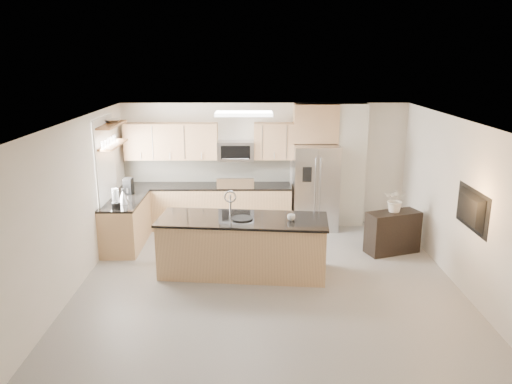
{
  "coord_description": "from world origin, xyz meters",
  "views": [
    {
      "loc": [
        -0.25,
        -7.2,
        3.53
      ],
      "look_at": [
        -0.19,
        1.3,
        1.21
      ],
      "focal_mm": 35.0,
      "sensor_mm": 36.0,
      "label": 1
    }
  ],
  "objects_px": {
    "cup": "(291,217)",
    "flower_vase": "(397,194)",
    "range": "(236,206)",
    "refrigerator": "(315,187)",
    "television": "(467,209)",
    "coffee_maker": "(128,186)",
    "island": "(243,245)",
    "credenza": "(393,232)",
    "microwave": "(236,151)",
    "blender": "(116,200)",
    "kettle": "(123,197)",
    "bowl": "(113,121)",
    "platter": "(242,218)"
  },
  "relations": [
    {
      "from": "cup",
      "to": "flower_vase",
      "type": "distance_m",
      "value": 2.24
    },
    {
      "from": "microwave",
      "to": "bowl",
      "type": "height_order",
      "value": "bowl"
    },
    {
      "from": "refrigerator",
      "to": "flower_vase",
      "type": "distance_m",
      "value": 1.91
    },
    {
      "from": "credenza",
      "to": "kettle",
      "type": "bearing_deg",
      "value": 159.28
    },
    {
      "from": "island",
      "to": "credenza",
      "type": "height_order",
      "value": "island"
    },
    {
      "from": "blender",
      "to": "bowl",
      "type": "xyz_separation_m",
      "value": [
        -0.17,
        0.8,
        1.3
      ]
    },
    {
      "from": "microwave",
      "to": "credenza",
      "type": "bearing_deg",
      "value": -28.11
    },
    {
      "from": "refrigerator",
      "to": "range",
      "type": "bearing_deg",
      "value": 178.4
    },
    {
      "from": "kettle",
      "to": "television",
      "type": "xyz_separation_m",
      "value": [
        5.54,
        -1.8,
        0.31
      ]
    },
    {
      "from": "range",
      "to": "refrigerator",
      "type": "distance_m",
      "value": 1.71
    },
    {
      "from": "microwave",
      "to": "platter",
      "type": "relative_size",
      "value": 2.13
    },
    {
      "from": "microwave",
      "to": "cup",
      "type": "bearing_deg",
      "value": -69.22
    },
    {
      "from": "cup",
      "to": "platter",
      "type": "distance_m",
      "value": 0.8
    },
    {
      "from": "refrigerator",
      "to": "flower_vase",
      "type": "bearing_deg",
      "value": -46.65
    },
    {
      "from": "island",
      "to": "credenza",
      "type": "distance_m",
      "value": 2.89
    },
    {
      "from": "credenza",
      "to": "television",
      "type": "distance_m",
      "value": 2.01
    },
    {
      "from": "credenza",
      "to": "kettle",
      "type": "xyz_separation_m",
      "value": [
        -4.96,
        0.13,
        0.65
      ]
    },
    {
      "from": "island",
      "to": "cup",
      "type": "xyz_separation_m",
      "value": [
        0.79,
        -0.11,
        0.53
      ]
    },
    {
      "from": "credenza",
      "to": "blender",
      "type": "height_order",
      "value": "blender"
    },
    {
      "from": "island",
      "to": "cup",
      "type": "bearing_deg",
      "value": -2.57
    },
    {
      "from": "blender",
      "to": "range",
      "type": "bearing_deg",
      "value": 38.18
    },
    {
      "from": "kettle",
      "to": "blender",
      "type": "bearing_deg",
      "value": -99.02
    },
    {
      "from": "range",
      "to": "flower_vase",
      "type": "bearing_deg",
      "value": -25.71
    },
    {
      "from": "flower_vase",
      "to": "island",
      "type": "bearing_deg",
      "value": -161.95
    },
    {
      "from": "coffee_maker",
      "to": "flower_vase",
      "type": "distance_m",
      "value": 5.12
    },
    {
      "from": "bowl",
      "to": "flower_vase",
      "type": "xyz_separation_m",
      "value": [
        5.21,
        -0.59,
        -1.26
      ]
    },
    {
      "from": "platter",
      "to": "bowl",
      "type": "relative_size",
      "value": 1.04
    },
    {
      "from": "microwave",
      "to": "island",
      "type": "height_order",
      "value": "microwave"
    },
    {
      "from": "flower_vase",
      "to": "bowl",
      "type": "bearing_deg",
      "value": 173.49
    },
    {
      "from": "coffee_maker",
      "to": "island",
      "type": "bearing_deg",
      "value": -36.79
    },
    {
      "from": "cup",
      "to": "credenza",
      "type": "bearing_deg",
      "value": 27.02
    },
    {
      "from": "refrigerator",
      "to": "island",
      "type": "xyz_separation_m",
      "value": [
        -1.47,
        -2.29,
        -0.41
      ]
    },
    {
      "from": "flower_vase",
      "to": "television",
      "type": "bearing_deg",
      "value": -72.11
    },
    {
      "from": "platter",
      "to": "bowl",
      "type": "bearing_deg",
      "value": 147.65
    },
    {
      "from": "range",
      "to": "cup",
      "type": "height_order",
      "value": "range"
    },
    {
      "from": "coffee_maker",
      "to": "television",
      "type": "distance_m",
      "value": 6.14
    },
    {
      "from": "television",
      "to": "flower_vase",
      "type": "bearing_deg",
      "value": 17.89
    },
    {
      "from": "kettle",
      "to": "bowl",
      "type": "xyz_separation_m",
      "value": [
        -0.23,
        0.48,
        1.34
      ]
    },
    {
      "from": "island",
      "to": "bowl",
      "type": "xyz_separation_m",
      "value": [
        -2.44,
        1.5,
        1.9
      ]
    },
    {
      "from": "television",
      "to": "credenza",
      "type": "bearing_deg",
      "value": 18.83
    },
    {
      "from": "coffee_maker",
      "to": "television",
      "type": "bearing_deg",
      "value": -23.99
    },
    {
      "from": "coffee_maker",
      "to": "credenza",
      "type": "bearing_deg",
      "value": -9.24
    },
    {
      "from": "island",
      "to": "platter",
      "type": "xyz_separation_m",
      "value": [
        -0.01,
        -0.04,
        0.49
      ]
    },
    {
      "from": "television",
      "to": "blender",
      "type": "bearing_deg",
      "value": 75.07
    },
    {
      "from": "range",
      "to": "kettle",
      "type": "height_order",
      "value": "kettle"
    },
    {
      "from": "kettle",
      "to": "bowl",
      "type": "bearing_deg",
      "value": 114.92
    },
    {
      "from": "blender",
      "to": "cup",
      "type": "bearing_deg",
      "value": -14.96
    },
    {
      "from": "range",
      "to": "blender",
      "type": "distance_m",
      "value": 2.71
    },
    {
      "from": "island",
      "to": "cup",
      "type": "distance_m",
      "value": 0.96
    },
    {
      "from": "refrigerator",
      "to": "television",
      "type": "bearing_deg",
      "value": -58.96
    }
  ]
}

